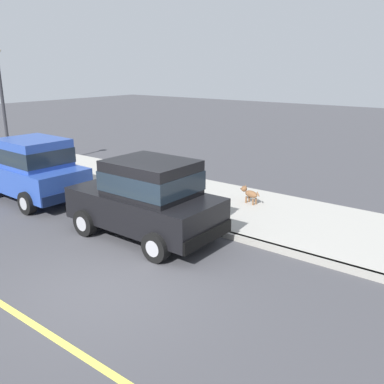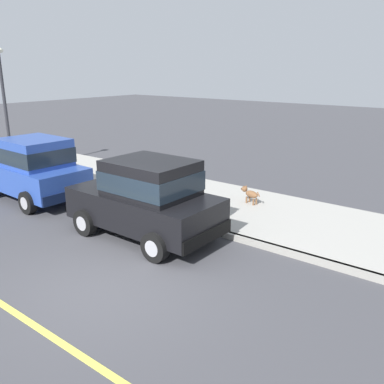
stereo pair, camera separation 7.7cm
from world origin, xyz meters
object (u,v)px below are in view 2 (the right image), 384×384
car_black_hatchback (147,198)px  street_lamp (4,95)px  dog_brown (250,193)px  car_blue_hatchback (34,168)px

car_black_hatchback → street_lamp: street_lamp is taller
dog_brown → street_lamp: bearing=101.2°
dog_brown → street_lamp: (-1.88, 9.47, 2.48)m
car_blue_hatchback → street_lamp: (1.42, 3.88, 1.93)m
car_blue_hatchback → street_lamp: bearing=69.9°
car_blue_hatchback → dog_brown: car_blue_hatchback is taller
car_blue_hatchback → dog_brown: bearing=-59.4°
car_black_hatchback → car_blue_hatchback: size_ratio=0.99×
car_black_hatchback → dog_brown: (3.34, -0.83, -0.55)m
dog_brown → car_black_hatchback: bearing=166.0°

